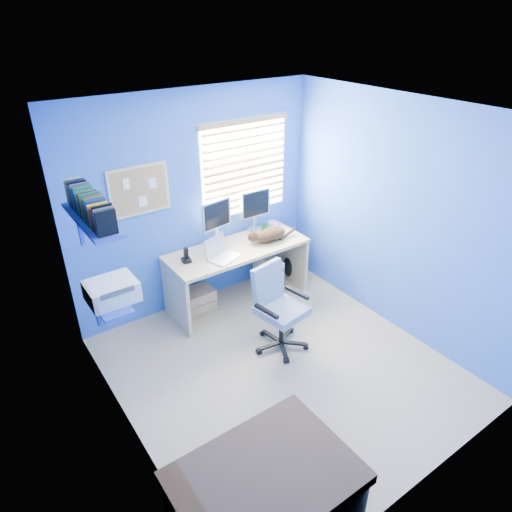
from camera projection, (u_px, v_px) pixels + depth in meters
floor at (281, 368)px, 4.59m from camera, size 3.00×3.20×0.00m
ceiling at (290, 114)px, 3.39m from camera, size 3.00×3.20×0.00m
wall_back at (197, 203)px, 5.13m from camera, size 3.00×0.01×2.50m
wall_front at (444, 362)px, 2.84m from camera, size 3.00×0.01×2.50m
wall_left at (119, 320)px, 3.23m from camera, size 0.01×3.20×2.50m
wall_right at (398, 219)px, 4.75m from camera, size 0.01×3.20×2.50m
desk at (238, 275)px, 5.47m from camera, size 1.68×0.65×0.74m
laptop at (224, 250)px, 5.01m from camera, size 0.40×0.36×0.22m
monitor_left at (216, 222)px, 5.26m from camera, size 0.41×0.18×0.54m
monitor_right at (255, 211)px, 5.55m from camera, size 0.40×0.13×0.54m
phone at (186, 255)px, 4.96m from camera, size 0.11×0.12×0.17m
mug at (264, 228)px, 5.64m from camera, size 0.10×0.09×0.10m
cd_spindle at (272, 224)px, 5.77m from camera, size 0.13×0.13×0.07m
cat at (270, 235)px, 5.42m from camera, size 0.46×0.31×0.15m
tower_pc at (268, 273)px, 5.79m from camera, size 0.21×0.45×0.45m
drawer_boxes at (199, 299)px, 5.43m from camera, size 0.35×0.28×0.27m
yellow_book at (268, 290)px, 5.63m from camera, size 0.03×0.17×0.24m
backpack at (294, 265)px, 6.04m from camera, size 0.33×0.25×0.38m
bed_corner at (265, 499)px, 3.09m from camera, size 1.13×0.81×0.54m
office_chair at (278, 318)px, 4.75m from camera, size 0.62×0.62×0.92m
window_blinds at (246, 168)px, 5.30m from camera, size 1.15×0.05×1.10m
corkboard at (139, 190)px, 4.65m from camera, size 0.64×0.02×0.52m
wall_shelves at (100, 251)px, 3.75m from camera, size 0.42×0.90×1.05m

